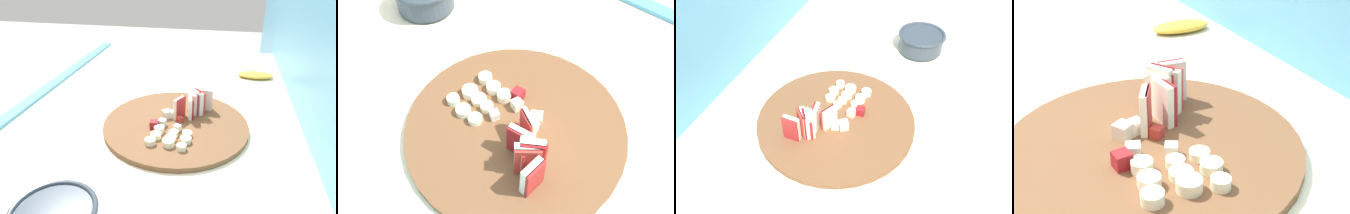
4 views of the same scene
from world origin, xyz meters
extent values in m
cube|color=beige|center=(0.00, 0.00, 0.45)|extent=(1.39, 0.82, 0.90)
cube|color=#4C93B7|center=(0.00, -0.39, 0.89)|extent=(1.39, 0.04, 0.04)
cylinder|color=brown|center=(0.03, 0.08, 0.91)|extent=(0.38, 0.38, 0.01)
cube|color=#A32323|center=(0.00, 0.09, 0.95)|extent=(0.04, 0.02, 0.06)
cube|color=#EFE5CC|center=(0.00, 0.08, 0.95)|extent=(0.04, 0.03, 0.06)
cube|color=maroon|center=(-0.01, 0.12, 0.95)|extent=(0.04, 0.01, 0.06)
cube|color=#EFE5CC|center=(-0.01, 0.11, 0.95)|extent=(0.05, 0.02, 0.06)
cube|color=maroon|center=(-0.04, 0.13, 0.95)|extent=(0.04, 0.02, 0.06)
cube|color=white|center=(-0.04, 0.12, 0.95)|extent=(0.04, 0.03, 0.06)
cube|color=maroon|center=(-0.04, 0.13, 0.95)|extent=(0.03, 0.02, 0.07)
cube|color=#EFE5CC|center=(-0.04, 0.12, 0.95)|extent=(0.04, 0.03, 0.07)
cube|color=#B22D23|center=(-0.04, 0.14, 0.95)|extent=(0.04, 0.03, 0.06)
cube|color=#EFE5CC|center=(-0.04, 0.13, 0.95)|extent=(0.04, 0.04, 0.06)
cube|color=#A32323|center=(-0.05, 0.13, 0.95)|extent=(0.02, 0.04, 0.06)
cube|color=#EFE5CC|center=(-0.04, 0.12, 0.95)|extent=(0.02, 0.05, 0.06)
cube|color=#A32323|center=(-0.07, 0.15, 0.95)|extent=(0.01, 0.04, 0.06)
cube|color=white|center=(-0.06, 0.15, 0.95)|extent=(0.01, 0.04, 0.06)
cube|color=beige|center=(0.05, 0.05, 0.93)|extent=(0.02, 0.02, 0.02)
cube|color=beige|center=(0.07, 0.09, 0.93)|extent=(0.02, 0.02, 0.02)
cube|color=maroon|center=(0.07, 0.03, 0.93)|extent=(0.02, 0.02, 0.02)
cube|color=beige|center=(0.01, 0.05, 0.93)|extent=(0.03, 0.03, 0.02)
cube|color=#B22D23|center=(0.02, 0.09, 0.93)|extent=(0.02, 0.02, 0.01)
cube|color=#EFE5CC|center=(0.08, 0.05, 0.93)|extent=(0.02, 0.02, 0.02)
cube|color=#EFE5CC|center=(0.00, 0.07, 0.93)|extent=(0.02, 0.02, 0.02)
cylinder|color=beige|center=(0.08, 0.05, 0.93)|extent=(0.03, 0.03, 0.01)
cylinder|color=#F4EAC6|center=(0.11, 0.04, 0.92)|extent=(0.03, 0.03, 0.01)
cylinder|color=beige|center=(0.14, 0.04, 0.92)|extent=(0.03, 0.03, 0.01)
cylinder|color=beige|center=(0.09, 0.09, 0.92)|extent=(0.02, 0.02, 0.01)
cylinder|color=beige|center=(0.11, 0.08, 0.92)|extent=(0.03, 0.03, 0.01)
cylinder|color=beige|center=(0.14, 0.08, 0.93)|extent=(0.03, 0.03, 0.01)
cylinder|color=beige|center=(0.09, 0.12, 0.92)|extent=(0.02, 0.02, 0.01)
cylinder|color=beige|center=(0.12, 0.12, 0.92)|extent=(0.03, 0.03, 0.01)
cylinder|color=#F4EAC6|center=(0.15, 0.11, 0.92)|extent=(0.02, 0.02, 0.01)
cylinder|color=#2D3842|center=(0.41, -0.05, 0.91)|extent=(0.07, 0.07, 0.01)
camera|label=1|loc=(0.71, 0.19, 1.32)|focal=31.94mm
camera|label=2|loc=(-0.19, 0.36, 1.43)|focal=38.38mm
camera|label=3|loc=(-0.52, -0.14, 1.52)|focal=36.84mm
camera|label=4|loc=(0.48, -0.09, 1.23)|focal=48.63mm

